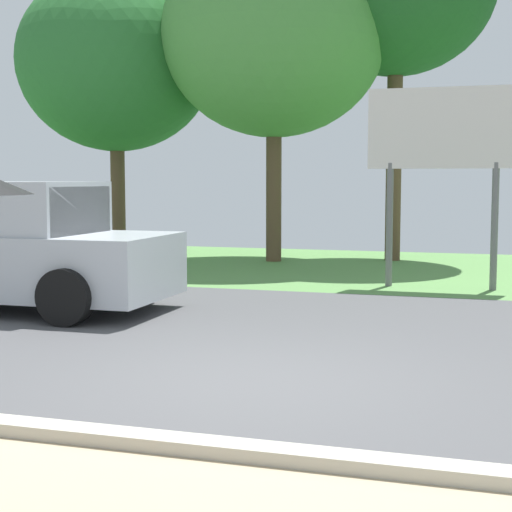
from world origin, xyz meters
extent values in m
cube|color=#4C4C4F|center=(0.00, 2.00, -0.05)|extent=(40.00, 8.00, 0.10)
cube|color=#5C8E4B|center=(0.00, 10.00, -0.05)|extent=(40.00, 8.00, 0.10)
cube|color=#B2AD9E|center=(0.00, -2.00, 0.05)|extent=(40.00, 0.24, 0.10)
cube|color=#ADB2BA|center=(-4.36, 3.04, 1.43)|extent=(1.80, 1.84, 0.90)
cube|color=#2D3842|center=(-3.51, 3.04, 1.43)|extent=(0.10, 1.70, 0.77)
cylinder|color=black|center=(-3.16, 4.04, 0.38)|extent=(0.76, 0.28, 0.76)
cylinder|color=black|center=(-3.16, 2.04, 0.38)|extent=(0.76, 0.28, 0.76)
cylinder|color=slate|center=(0.37, 7.18, 1.10)|extent=(0.12, 0.12, 2.20)
cylinder|color=slate|center=(2.17, 7.18, 1.10)|extent=(0.12, 0.12, 2.20)
cube|color=silver|center=(1.27, 7.18, 2.80)|extent=(2.60, 0.10, 1.40)
cylinder|color=brown|center=(-2.79, 10.76, 1.79)|extent=(0.36, 0.36, 3.57)
ellipsoid|color=#478C3D|center=(-2.79, 10.76, 5.21)|extent=(5.15, 5.15, 4.68)
cylinder|color=brown|center=(-0.15, 11.77, 2.46)|extent=(0.36, 0.36, 4.92)
cylinder|color=brown|center=(-6.95, 11.06, 1.63)|extent=(0.36, 0.36, 3.27)
ellipsoid|color=#286B2D|center=(-6.95, 11.06, 4.81)|extent=(4.86, 4.86, 4.42)
camera|label=1|loc=(2.25, -7.07, 1.92)|focal=55.78mm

